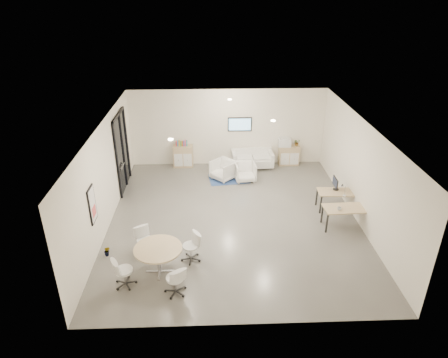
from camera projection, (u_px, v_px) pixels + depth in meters
room_shell at (234, 175)px, 12.38m from camera, size 9.60×10.60×4.80m
glass_door at (122, 149)px, 14.54m from camera, size 0.09×1.90×2.85m
artwork at (92, 205)px, 10.84m from camera, size 0.05×0.54×1.04m
wall_tv at (240, 124)px, 16.33m from camera, size 0.98×0.06×0.58m
ceiling_spots at (227, 118)px, 12.42m from camera, size 3.14×4.14×0.03m
sideboard_left at (183, 156)px, 16.64m from camera, size 0.82×0.43×0.92m
sideboard_right at (289, 155)px, 16.82m from camera, size 0.85×0.41×0.85m
books at (182, 143)px, 16.39m from camera, size 0.48×0.14×0.22m
printer at (285, 142)px, 16.55m from camera, size 0.54×0.46×0.36m
loveseat at (252, 159)px, 16.63m from camera, size 1.73×0.94×0.63m
blue_rug at (229, 179)px, 15.75m from camera, size 1.65×1.21×0.01m
armchair_left at (223, 169)px, 15.59m from camera, size 1.12×1.12×0.84m
armchair_right at (245, 171)px, 15.48m from camera, size 0.83×0.79×0.79m
desk_rear at (337, 193)px, 13.43m from camera, size 1.31×0.72×0.66m
desk_front at (345, 210)px, 12.40m from camera, size 1.36×0.72×0.70m
monitor at (335, 183)px, 13.42m from camera, size 0.20×0.50×0.44m
round_table at (158, 251)px, 10.40m from camera, size 1.27×1.27×0.77m
meeting_chairs at (159, 259)px, 10.53m from camera, size 2.43×2.43×0.82m
plant_cabinet at (297, 143)px, 16.61m from camera, size 0.33×0.35×0.22m
plant_floor at (107, 254)px, 11.30m from camera, size 0.26×0.36×0.15m
cup at (339, 208)px, 12.21m from camera, size 0.16×0.14×0.13m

